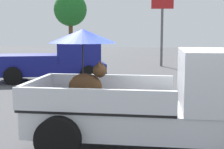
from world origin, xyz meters
The scene contains 5 objects.
ground_plane centered at (0.00, 0.00, 0.00)m, with size 80.00×80.00×0.00m, color #4C4C4F.
pickup_truck_main centered at (0.39, 0.00, 0.98)m, with size 5.14×2.45×2.28m.
pickup_truck_red centered at (-4.23, 8.30, 0.87)m, with size 5.09×3.06×1.80m.
motel_sign centered at (0.91, 15.00, 3.24)m, with size 1.40×0.16×4.56m.
tree_by_lot centered at (-5.83, 18.77, 3.86)m, with size 2.53×2.53×5.17m.
Camera 1 is at (-0.40, -6.17, 2.23)m, focal length 52.18 mm.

